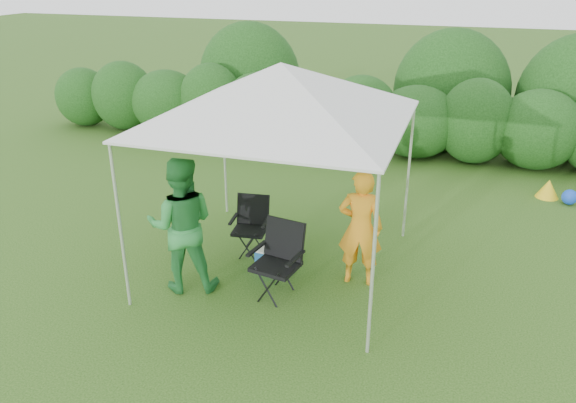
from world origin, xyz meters
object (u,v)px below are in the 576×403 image
(chair_left, at_px, (251,221))
(woman, at_px, (182,225))
(chair_right, at_px, (279,255))
(man, at_px, (360,228))
(cooler, at_px, (272,259))
(canopy, at_px, (281,93))

(chair_left, distance_m, woman, 1.35)
(chair_right, height_order, woman, woman)
(chair_right, height_order, chair_left, chair_right)
(chair_left, bearing_deg, man, -19.27)
(chair_right, relative_size, chair_left, 1.14)
(chair_right, height_order, cooler, chair_right)
(man, relative_size, cooler, 3.57)
(canopy, relative_size, man, 1.95)
(canopy, xyz_separation_m, chair_right, (0.19, -0.65, -1.91))
(canopy, bearing_deg, chair_right, -73.75)
(chair_right, relative_size, cooler, 2.18)
(canopy, xyz_separation_m, cooler, (-0.08, -0.16, -2.28))
(chair_right, distance_m, man, 1.11)
(man, bearing_deg, cooler, -0.43)
(chair_right, bearing_deg, cooler, 129.06)
(chair_right, bearing_deg, woman, -158.70)
(chair_left, height_order, woman, woman)
(chair_right, xyz_separation_m, woman, (-1.22, -0.24, 0.35))
(chair_right, bearing_deg, canopy, 116.27)
(woman, xyz_separation_m, cooler, (0.95, 0.73, -0.72))
(woman, height_order, cooler, woman)
(chair_right, distance_m, woman, 1.29)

